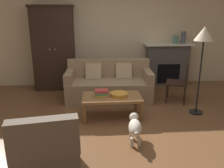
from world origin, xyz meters
The scene contains 14 objects.
ground_plane centered at (0.00, 0.00, 0.00)m, with size 9.60×9.60×0.00m, color brown.
back_wall centered at (0.00, 2.55, 1.40)m, with size 7.20×0.10×2.80m, color beige.
fireplace centered at (1.55, 2.30, 0.57)m, with size 1.26×0.48×1.12m.
armoire centered at (-1.40, 2.22, 1.04)m, with size 1.06×0.57×2.08m.
couch centered at (-0.08, 1.34, 0.32)m, with size 1.95×0.94×0.86m.
coffee_table centered at (-0.09, 0.31, 0.37)m, with size 1.10×0.60×0.42m.
fruit_bowl centered at (0.04, 0.31, 0.45)m, with size 0.33×0.33×0.06m, color orange.
book_stack centered at (-0.29, 0.31, 0.48)m, with size 0.26×0.19×0.13m.
mantel_vase_jade centered at (1.73, 2.28, 1.22)m, with size 0.14×0.14×0.19m, color slate.
mantel_vase_slate centered at (1.93, 2.28, 1.27)m, with size 0.13×0.13×0.31m, color #565B66.
armchair_near_left centered at (-1.02, -1.34, 0.32)m, with size 0.88×0.88×0.88m.
side_chair_wooden centered at (1.47, 0.99, 0.51)m, with size 0.57×0.57×0.90m.
floor_lamp centered at (1.60, 0.37, 1.46)m, with size 0.36×0.36×1.69m.
dog centered at (0.19, -0.62, 0.25)m, with size 0.23×0.57×0.39m.
Camera 1 is at (-0.43, -3.98, 1.99)m, focal length 39.11 mm.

